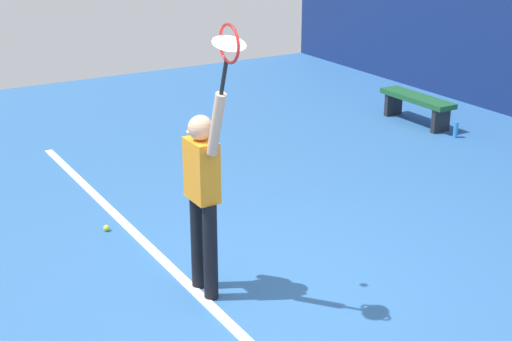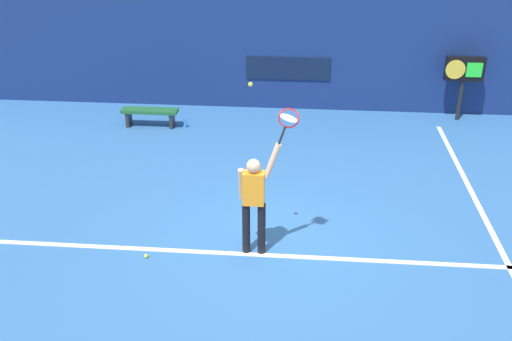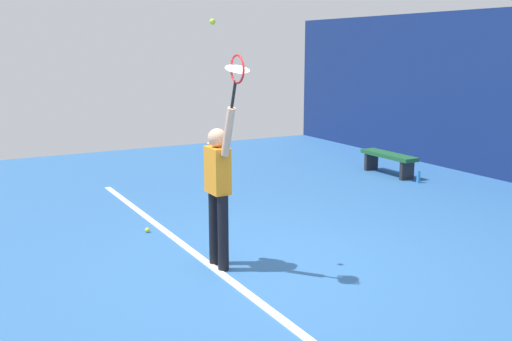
# 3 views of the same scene
# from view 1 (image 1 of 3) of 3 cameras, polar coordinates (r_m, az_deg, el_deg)

# --- Properties ---
(ground_plane) EXTENTS (18.00, 18.00, 0.00)m
(ground_plane) POSITION_cam_1_polar(r_m,az_deg,el_deg) (6.98, 0.39, -9.19)
(ground_plane) COLOR #2D609E
(court_baseline) EXTENTS (10.00, 0.10, 0.01)m
(court_baseline) POSITION_cam_1_polar(r_m,az_deg,el_deg) (6.76, -3.52, -10.26)
(court_baseline) COLOR white
(court_baseline) RESTS_ON ground_plane
(tennis_player) EXTENTS (0.67, 0.31, 1.97)m
(tennis_player) POSITION_cam_1_polar(r_m,az_deg,el_deg) (6.55, -4.07, -1.50)
(tennis_player) COLOR black
(tennis_player) RESTS_ON ground_plane
(tennis_racket) EXTENTS (0.40, 0.27, 0.63)m
(tennis_racket) POSITION_cam_1_polar(r_m,az_deg,el_deg) (5.74, -2.12, 9.36)
(tennis_racket) COLOR black
(court_bench) EXTENTS (1.40, 0.36, 0.45)m
(court_bench) POSITION_cam_1_polar(r_m,az_deg,el_deg) (12.16, 12.19, 5.09)
(court_bench) COLOR #1E592D
(court_bench) RESTS_ON ground_plane
(water_bottle) EXTENTS (0.07, 0.07, 0.24)m
(water_bottle) POSITION_cam_1_polar(r_m,az_deg,el_deg) (11.63, 15.01, 3.03)
(water_bottle) COLOR #338CD8
(water_bottle) RESTS_ON ground_plane
(spare_ball) EXTENTS (0.07, 0.07, 0.07)m
(spare_ball) POSITION_cam_1_polar(r_m,az_deg,el_deg) (8.30, -11.36, -4.33)
(spare_ball) COLOR #CCE033
(spare_ball) RESTS_ON ground_plane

